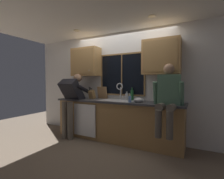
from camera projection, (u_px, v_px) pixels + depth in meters
The scene contains 26 objects.
floor at pixel (72, 172), 2.44m from camera, with size 9.00×9.00×0.00m, color brown.
back_wall at pixel (122, 85), 4.02m from camera, with size 5.32×0.12×2.55m, color silver.
ceiling at pixel (79, 2), 2.50m from camera, with size 5.32×4.40×0.04m, color white.
ceiling_downlight_left at pixel (77, 31), 3.79m from camera, with size 0.14×0.14×0.01m, color #FFEAB2.
ceiling_downlight_right at pixel (152, 16), 2.98m from camera, with size 0.14×0.14×0.01m, color #FFEAB2.
window_glass at pixel (122, 75), 3.95m from camera, with size 1.10×0.02×0.95m, color black.
window_frame_top at pixel (122, 54), 3.91m from camera, with size 1.17×0.02×0.04m, color olive.
window_frame_bottom at pixel (122, 95), 3.96m from camera, with size 1.17×0.02×0.04m, color olive.
window_frame_left at pixel (102, 75), 4.20m from camera, with size 0.04×0.02×0.95m, color olive.
window_frame_right at pixel (145, 74), 3.67m from camera, with size 0.04×0.02×0.95m, color olive.
window_mullion_center at pixel (122, 75), 3.93m from camera, with size 0.02×0.02×0.95m, color olive.
lower_cabinet_run at pixel (116, 121), 3.75m from camera, with size 2.92×0.58×0.88m, color #A07744.
countertop at pixel (116, 101), 3.71m from camera, with size 2.98×0.62×0.04m, color #38383D.
dishwasher_front at pixel (84, 120), 3.78m from camera, with size 0.60×0.02×0.74m, color white.
upper_cabinet_left at pixel (86, 62), 4.23m from camera, with size 0.75×0.36×0.72m.
upper_cabinet_right at pixel (161, 57), 3.34m from camera, with size 0.75×0.36×0.72m.
sink at pixel (117, 105), 3.72m from camera, with size 0.80×0.46×0.21m.
faucet at pixel (120, 89), 3.86m from camera, with size 0.18×0.09×0.40m.
person_standing at pixel (72, 98), 3.93m from camera, with size 0.53×0.69×1.55m.
person_sitting_on_counter at pixel (168, 95), 2.93m from camera, with size 0.54×0.63×1.26m.
knife_block at pixel (92, 94), 4.09m from camera, with size 0.12×0.18×0.32m.
cutting_board at pixel (102, 93), 4.14m from camera, with size 0.27×0.02×0.31m, color #997047.
mixing_bowl at pixel (139, 100), 3.39m from camera, with size 0.21×0.21×0.10m, color #B7B7BC.
soap_dispenser at pixel (130, 99), 3.36m from camera, with size 0.06×0.07×0.19m.
bottle_green_glass at pixel (127, 96), 3.81m from camera, with size 0.07×0.07×0.21m.
bottle_tall_clear at pixel (132, 95), 3.75m from camera, with size 0.07×0.07×0.30m.
Camera 1 is at (1.64, -3.63, 1.34)m, focal length 26.08 mm.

